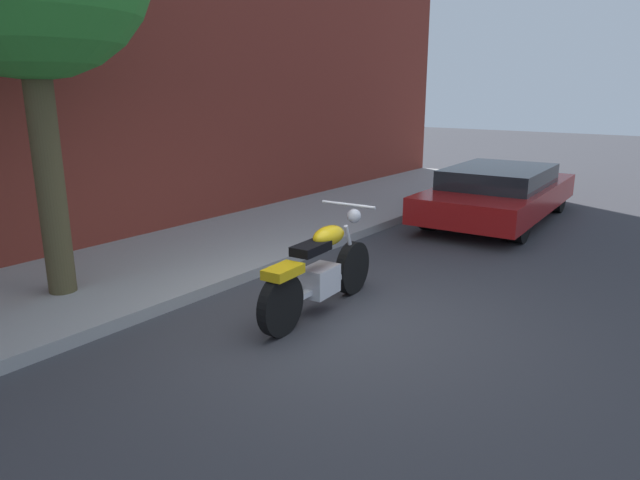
# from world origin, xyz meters

# --- Properties ---
(ground_plane) EXTENTS (60.00, 60.00, 0.00)m
(ground_plane) POSITION_xyz_m (0.00, 0.00, 0.00)
(ground_plane) COLOR #38383D
(sidewalk) EXTENTS (21.66, 2.72, 0.14)m
(sidewalk) POSITION_xyz_m (0.00, 2.99, 0.07)
(sidewalk) COLOR #999999
(sidewalk) RESTS_ON ground
(motorcycle) EXTENTS (2.11, 0.70, 1.14)m
(motorcycle) POSITION_xyz_m (0.12, 0.27, 0.47)
(motorcycle) COLOR black
(motorcycle) RESTS_ON ground
(parked_car_red) EXTENTS (4.54, 2.06, 1.03)m
(parked_car_red) POSITION_xyz_m (5.79, 0.27, 0.55)
(parked_car_red) COLOR black
(parked_car_red) RESTS_ON ground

